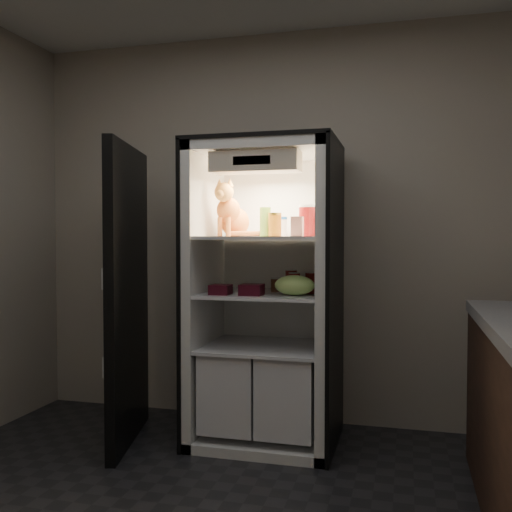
{
  "coord_description": "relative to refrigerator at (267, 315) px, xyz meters",
  "views": [
    {
      "loc": [
        0.85,
        -2.1,
        1.29
      ],
      "look_at": [
        -0.05,
        1.32,
        1.17
      ],
      "focal_mm": 40.0,
      "sensor_mm": 36.0,
      "label": 1
    }
  ],
  "objects": [
    {
      "name": "pepper_jar",
      "position": [
        0.26,
        -0.01,
        0.59
      ],
      "size": [
        0.11,
        0.11,
        0.19
      ],
      "color": "#A11518",
      "rests_on": "refrigerator"
    },
    {
      "name": "berry_box_right",
      "position": [
        -0.04,
        -0.23,
        0.18
      ],
      "size": [
        0.13,
        0.13,
        0.07
      ],
      "primitive_type": "cube",
      "color": "#430B15",
      "rests_on": "refrigerator"
    },
    {
      "name": "room_shell",
      "position": [
        0.0,
        -1.38,
        0.83
      ],
      "size": [
        3.6,
        3.6,
        3.6
      ],
      "color": "white",
      "rests_on": "floor"
    },
    {
      "name": "cream_carton",
      "position": [
        0.23,
        -0.2,
        0.56
      ],
      "size": [
        0.07,
        0.07,
        0.12
      ],
      "primitive_type": "cube",
      "color": "silver",
      "rests_on": "refrigerator"
    },
    {
      "name": "soda_can_b",
      "position": [
        0.29,
        -0.04,
        0.21
      ],
      "size": [
        0.07,
        0.07,
        0.13
      ],
      "color": "black",
      "rests_on": "refrigerator"
    },
    {
      "name": "grape_bag",
      "position": [
        0.21,
        -0.17,
        0.21
      ],
      "size": [
        0.24,
        0.17,
        0.12
      ],
      "primitive_type": "ellipsoid",
      "color": "#90BD58",
      "rests_on": "refrigerator"
    },
    {
      "name": "berry_box_left",
      "position": [
        -0.23,
        -0.24,
        0.18
      ],
      "size": [
        0.12,
        0.12,
        0.06
      ],
      "primitive_type": "cube",
      "color": "#430B15",
      "rests_on": "refrigerator"
    },
    {
      "name": "tabby_cat",
      "position": [
        -0.23,
        -0.02,
        0.63
      ],
      "size": [
        0.3,
        0.35,
        0.36
      ],
      "rotation": [
        0.0,
        0.0,
        -0.17
      ],
      "color": "#D75A1B",
      "rests_on": "refrigerator"
    },
    {
      "name": "condiment_jar",
      "position": [
        0.06,
        0.02,
        0.19
      ],
      "size": [
        0.07,
        0.07,
        0.09
      ],
      "color": "#4E2A16",
      "rests_on": "refrigerator"
    },
    {
      "name": "fridge_door",
      "position": [
        -0.83,
        -0.26,
        0.12
      ],
      "size": [
        0.26,
        0.86,
        1.85
      ],
      "rotation": [
        0.0,
        0.0,
        0.24
      ],
      "color": "black",
      "rests_on": "floor"
    },
    {
      "name": "salsa_jar",
      "position": [
        0.07,
        -0.09,
        0.57
      ],
      "size": [
        0.08,
        0.08,
        0.14
      ],
      "color": "maroon",
      "rests_on": "refrigerator"
    },
    {
      "name": "soda_can_c",
      "position": [
        0.2,
        -0.09,
        0.21
      ],
      "size": [
        0.07,
        0.07,
        0.13
      ],
      "color": "black",
      "rests_on": "refrigerator"
    },
    {
      "name": "mayo_tub",
      "position": [
        0.06,
        0.11,
        0.56
      ],
      "size": [
        0.09,
        0.09,
        0.13
      ],
      "color": "white",
      "rests_on": "refrigerator"
    },
    {
      "name": "parmesan_shaker",
      "position": [
        0.0,
        -0.05,
        0.59
      ],
      "size": [
        0.07,
        0.07,
        0.18
      ],
      "color": "#238327",
      "rests_on": "refrigerator"
    },
    {
      "name": "soda_can_a",
      "position": [
        0.15,
        0.06,
        0.22
      ],
      "size": [
        0.07,
        0.07,
        0.14
      ],
      "color": "black",
      "rests_on": "refrigerator"
    },
    {
      "name": "refrigerator",
      "position": [
        0.0,
        0.0,
        0.0
      ],
      "size": [
        0.9,
        0.72,
        1.88
      ],
      "color": "white",
      "rests_on": "floor"
    }
  ]
}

